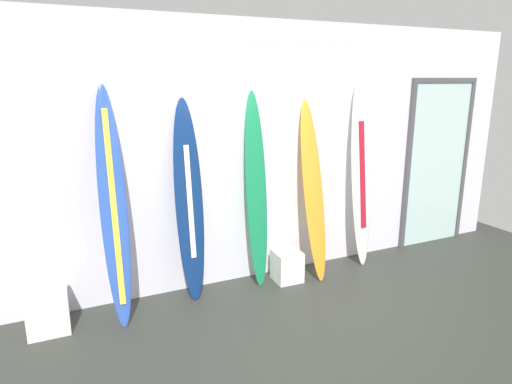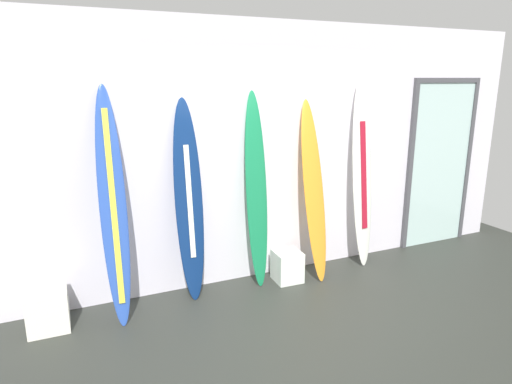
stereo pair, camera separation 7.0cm
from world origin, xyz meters
name	(u,v)px [view 1 (the left image)]	position (x,y,z in m)	size (l,w,h in m)	color
ground	(313,326)	(0.00, 0.00, -0.02)	(8.00, 8.00, 0.04)	#2E312C
wall_back	(254,153)	(0.00, 1.30, 1.40)	(7.20, 0.20, 2.80)	silver
surfboard_cobalt	(113,207)	(-1.57, 0.91, 1.08)	(0.27, 0.55, 2.16)	#2B4FAF
surfboard_navy	(189,203)	(-0.84, 1.01, 1.00)	(0.29, 0.32, 2.03)	navy
surfboard_emerald	(256,191)	(-0.10, 1.03, 1.04)	(0.25, 0.32, 2.09)	#177B4A
surfboard_sunset	(313,193)	(0.56, 0.94, 0.98)	(0.26, 0.49, 1.99)	orange
surfboard_ivory	(361,176)	(1.26, 1.02, 1.08)	(0.29, 0.33, 2.19)	silver
display_block_left	(48,311)	(-2.21, 0.93, 0.19)	(0.35, 0.35, 0.37)	white
display_block_center	(287,266)	(0.23, 0.92, 0.17)	(0.30, 0.30, 0.34)	white
glass_door	(437,161)	(2.64, 1.18, 1.14)	(1.08, 0.06, 2.21)	silver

